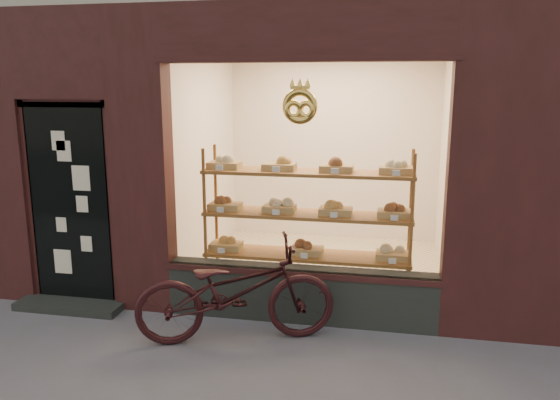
# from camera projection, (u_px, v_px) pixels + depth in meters

# --- Properties ---
(display_shelf) EXTENTS (2.20, 0.45, 1.70)m
(display_shelf) POSITION_uv_depth(u_px,v_px,m) (307.00, 227.00, 5.79)
(display_shelf) COLOR brown
(display_shelf) RESTS_ON ground
(bicycle) EXTENTS (1.94, 1.20, 0.96)m
(bicycle) POSITION_uv_depth(u_px,v_px,m) (236.00, 291.00, 5.02)
(bicycle) COLOR black
(bicycle) RESTS_ON ground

